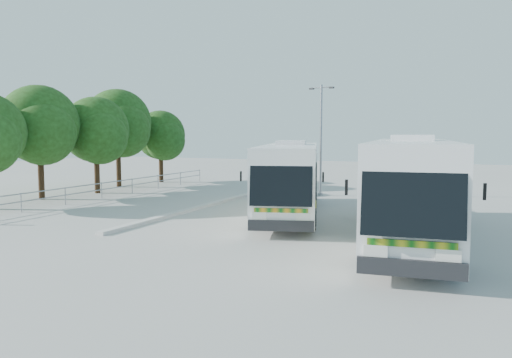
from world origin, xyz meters
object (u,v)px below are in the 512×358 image
at_px(tree_far_e, 161,135).
at_px(coach_main, 290,176).
at_px(tree_far_b, 40,125).
at_px(tree_far_d, 118,123).
at_px(tree_far_c, 97,130).
at_px(lamppost, 321,135).
at_px(coach_adjacent, 411,186).

relative_size(tree_far_e, coach_main, 0.47).
bearing_deg(tree_far_b, tree_far_d, 92.23).
bearing_deg(coach_main, tree_far_e, 126.94).
relative_size(tree_far_c, lamppost, 0.91).
distance_m(coach_adjacent, lamppost, 13.69).
xyz_separation_m(tree_far_e, lamppost, (14.63, -3.36, 0.05)).
bearing_deg(tree_far_b, coach_main, 2.79).
bearing_deg(coach_main, tree_far_c, 151.38).
height_order(tree_far_c, coach_adjacent, tree_far_c).
bearing_deg(tree_far_c, tree_far_e, 93.54).
distance_m(tree_far_d, coach_adjacent, 24.80).
bearing_deg(lamppost, coach_adjacent, -48.02).
distance_m(tree_far_e, coach_adjacent, 26.37).
bearing_deg(tree_far_e, coach_adjacent, -34.70).
height_order(tree_far_d, coach_adjacent, tree_far_d).
distance_m(tree_far_b, coach_main, 16.07).
xyz_separation_m(tree_far_e, coach_main, (15.44, -11.33, -1.99)).
bearing_deg(tree_far_e, tree_far_c, -86.46).
bearing_deg(tree_far_b, lamppost, 30.22).
distance_m(tree_far_e, coach_main, 19.25).
distance_m(tree_far_c, tree_far_d, 3.93).
distance_m(tree_far_d, tree_far_e, 4.65).
bearing_deg(coach_main, tree_far_d, 140.26).
xyz_separation_m(tree_far_b, lamppost, (15.02, 8.75, -0.63)).
height_order(tree_far_b, coach_main, tree_far_b).
bearing_deg(tree_far_d, coach_adjacent, -25.15).
height_order(tree_far_d, coach_main, tree_far_d).
relative_size(tree_far_c, tree_far_d, 0.88).
relative_size(tree_far_c, coach_main, 0.51).
distance_m(tree_far_b, tree_far_e, 12.13).
relative_size(tree_far_c, coach_adjacent, 0.47).
height_order(tree_far_c, tree_far_d, tree_far_d).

